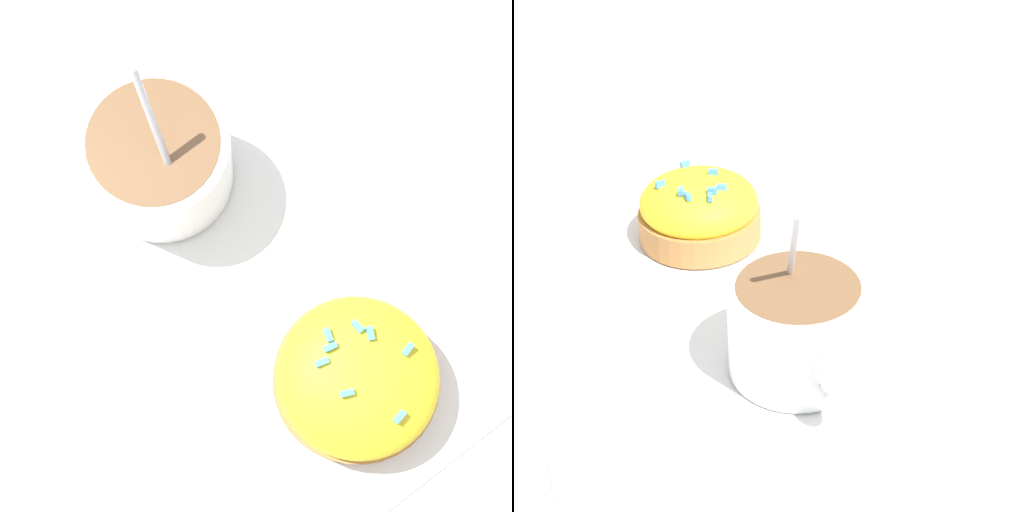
% 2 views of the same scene
% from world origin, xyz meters
% --- Properties ---
extents(ground_plane, '(3.00, 3.00, 0.00)m').
position_xyz_m(ground_plane, '(0.00, 0.00, 0.00)').
color(ground_plane, '#B2B2B7').
extents(paper_napkin, '(0.31, 0.31, 0.00)m').
position_xyz_m(paper_napkin, '(0.00, 0.00, 0.00)').
color(paper_napkin, white).
rests_on(paper_napkin, ground_plane).
extents(coffee_cup, '(0.11, 0.08, 0.12)m').
position_xyz_m(coffee_cup, '(-0.08, -0.00, 0.04)').
color(coffee_cup, white).
rests_on(coffee_cup, paper_napkin).
extents(frosted_pastry, '(0.09, 0.09, 0.05)m').
position_xyz_m(frosted_pastry, '(0.08, 0.01, 0.03)').
color(frosted_pastry, '#B2753D').
rests_on(frosted_pastry, paper_napkin).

